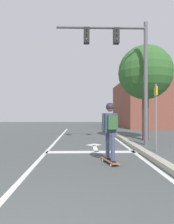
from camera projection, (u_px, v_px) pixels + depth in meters
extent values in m
cube|color=silver|center=(48.00, 150.00, 7.43)|extent=(0.12, 20.00, 0.01)
cube|color=silver|center=(131.00, 150.00, 7.51)|extent=(0.12, 20.00, 0.01)
cube|color=silver|center=(92.00, 152.00, 7.08)|extent=(3.15, 0.40, 0.01)
cube|color=silver|center=(95.00, 148.00, 7.82)|extent=(0.16, 1.40, 0.01)
cube|color=silver|center=(94.00, 145.00, 8.67)|extent=(0.71, 0.71, 0.01)
cube|color=#9F9C8B|center=(137.00, 148.00, 7.52)|extent=(0.24, 24.00, 0.14)
cube|color=#945930|center=(110.00, 161.00, 5.47)|extent=(0.42, 0.86, 0.02)
cube|color=#B2B2B7|center=(106.00, 159.00, 5.74)|extent=(0.18, 0.09, 0.01)
cylinder|color=silver|center=(103.00, 160.00, 5.71)|extent=(0.04, 0.06, 0.05)
cylinder|color=silver|center=(109.00, 160.00, 5.77)|extent=(0.04, 0.06, 0.05)
cube|color=#B2B2B7|center=(114.00, 164.00, 5.20)|extent=(0.18, 0.09, 0.01)
cylinder|color=silver|center=(111.00, 165.00, 5.17)|extent=(0.04, 0.06, 0.05)
cylinder|color=silver|center=(118.00, 165.00, 5.23)|extent=(0.04, 0.06, 0.05)
cylinder|color=#3D4366|center=(108.00, 145.00, 5.64)|extent=(0.11, 0.11, 0.74)
cube|color=black|center=(108.00, 158.00, 5.64)|extent=(0.15, 0.26, 0.03)
cylinder|color=#3D4366|center=(113.00, 148.00, 5.31)|extent=(0.11, 0.11, 0.74)
cube|color=black|center=(113.00, 161.00, 5.31)|extent=(0.15, 0.26, 0.03)
cube|color=#313F56|center=(110.00, 123.00, 5.48)|extent=(0.38, 0.26, 0.52)
cylinder|color=#313F56|center=(103.00, 122.00, 5.46)|extent=(0.07, 0.14, 0.47)
cylinder|color=#313F56|center=(116.00, 122.00, 5.56)|extent=(0.07, 0.10, 0.47)
sphere|color=#8C634D|center=(110.00, 108.00, 5.48)|extent=(0.20, 0.20, 0.20)
sphere|color=#2B2231|center=(110.00, 107.00, 5.48)|extent=(0.23, 0.23, 0.23)
cube|color=#2D562E|center=(112.00, 122.00, 5.34)|extent=(0.29, 0.20, 0.36)
cylinder|color=#5E5961|center=(146.00, 83.00, 8.65)|extent=(0.16, 0.16, 5.17)
cylinder|color=#5E5961|center=(101.00, 28.00, 8.62)|extent=(3.73, 0.12, 0.12)
cube|color=black|center=(116.00, 36.00, 8.63)|extent=(0.24, 0.28, 0.64)
cylinder|color=#3A0605|center=(117.00, 30.00, 8.48)|extent=(0.02, 0.10, 0.10)
cylinder|color=#3C3106|center=(117.00, 35.00, 8.48)|extent=(0.02, 0.10, 0.10)
cylinder|color=green|center=(117.00, 40.00, 8.48)|extent=(0.02, 0.10, 0.10)
cube|color=black|center=(87.00, 36.00, 8.60)|extent=(0.24, 0.28, 0.64)
cylinder|color=#3A0605|center=(87.00, 30.00, 8.45)|extent=(0.02, 0.10, 0.10)
cylinder|color=#3C3106|center=(87.00, 34.00, 8.45)|extent=(0.02, 0.10, 0.10)
cylinder|color=green|center=(87.00, 39.00, 8.45)|extent=(0.02, 0.10, 0.10)
cylinder|color=slate|center=(156.00, 118.00, 7.16)|extent=(0.06, 0.06, 2.35)
cube|color=yellow|center=(156.00, 91.00, 7.17)|extent=(0.12, 0.44, 0.30)
cylinder|color=brown|center=(145.00, 114.00, 10.18)|extent=(0.32, 0.32, 2.55)
sphere|color=#31612A|center=(145.00, 72.00, 10.19)|extent=(2.67, 2.67, 2.67)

